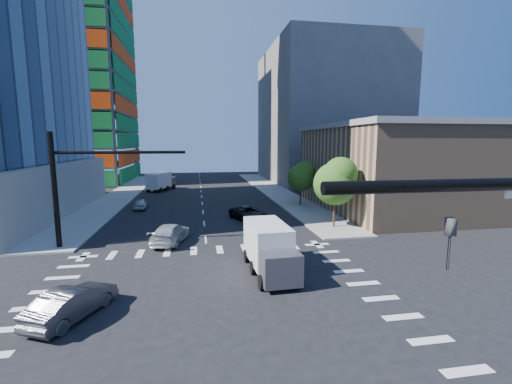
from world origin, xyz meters
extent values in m
plane|color=black|center=(0.00, 0.00, 0.00)|extent=(160.00, 160.00, 0.00)
cube|color=silver|center=(0.00, 0.00, 0.01)|extent=(20.00, 20.00, 0.01)
cube|color=gray|center=(12.50, 40.00, 0.07)|extent=(5.00, 60.00, 0.15)
cube|color=gray|center=(-12.50, 40.00, 0.07)|extent=(5.00, 60.00, 0.15)
cube|color=#178236|center=(-14.90, 62.00, 24.50)|extent=(0.12, 24.00, 49.00)
cube|color=#F2450E|center=(-27.50, 49.40, 24.50)|extent=(24.00, 0.12, 49.00)
cube|color=#967357|center=(25.00, 22.00, 5.00)|extent=(20.00, 22.00, 10.00)
cube|color=slate|center=(25.00, 22.00, 10.30)|extent=(20.50, 22.50, 0.60)
cube|color=#635C59|center=(27.00, 55.00, 14.00)|extent=(24.00, 30.00, 28.00)
imported|color=black|center=(4.00, -11.50, 6.45)|extent=(0.16, 0.20, 1.00)
cylinder|color=black|center=(-11.50, 11.50, 4.65)|extent=(0.40, 0.40, 9.00)
cylinder|color=black|center=(-6.50, 11.50, 7.55)|extent=(10.00, 0.24, 0.24)
imported|color=black|center=(-5.50, 11.50, 6.45)|extent=(0.16, 0.20, 1.00)
cylinder|color=#382316|center=(12.50, 14.00, 1.29)|extent=(0.20, 0.20, 2.27)
sphere|color=#1F4612|center=(12.50, 14.00, 4.38)|extent=(4.16, 4.16, 4.16)
sphere|color=#4A7D29|center=(12.90, 13.70, 5.35)|extent=(3.25, 3.25, 3.25)
cylinder|color=#382316|center=(12.80, 26.00, 1.11)|extent=(0.20, 0.20, 1.92)
sphere|color=#1F4612|center=(12.80, 26.00, 3.72)|extent=(3.52, 3.52, 3.52)
sphere|color=#4A7D29|center=(13.20, 25.70, 4.55)|extent=(2.75, 2.75, 2.75)
imported|color=black|center=(4.77, 18.85, 0.74)|extent=(4.20, 5.86, 1.48)
imported|color=silver|center=(-2.92, 11.70, 0.79)|extent=(3.48, 5.80, 1.57)
imported|color=#B2B6BB|center=(-7.68, 27.32, 0.65)|extent=(1.64, 3.88, 1.31)
imported|color=#4A494E|center=(-6.60, -0.35, 0.77)|extent=(3.43, 4.93, 1.54)
cube|color=silver|center=(3.89, 3.43, 1.83)|extent=(2.50, 4.91, 2.51)
cube|color=#46464E|center=(3.89, 3.43, 1.21)|extent=(2.28, 1.82, 1.83)
cube|color=silver|center=(-6.76, 44.28, 1.86)|extent=(4.10, 5.41, 2.54)
cube|color=#46464E|center=(-6.76, 44.28, 1.22)|extent=(2.76, 2.51, 1.86)
camera|label=1|loc=(-0.60, -16.97, 8.32)|focal=24.00mm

